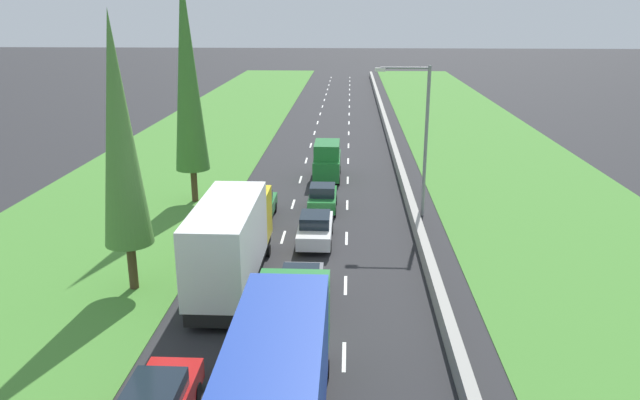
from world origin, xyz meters
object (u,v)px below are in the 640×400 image
(poplar_tree_second, at_px, (119,133))
(street_light_mast, at_px, (420,131))
(grey_sedan_centre_lane, at_px, (300,288))
(green_hatchback_centre_lane, at_px, (323,198))
(poplar_tree_third, at_px, (187,71))
(white_box_truck_left_lane, at_px, (232,241))
(green_sedan_left_lane, at_px, (258,206))
(white_sedan_centre_lane, at_px, (315,228))
(blue_box_truck_centre_lane, at_px, (281,380))
(green_van_centre_lane, at_px, (327,161))

(poplar_tree_second, distance_m, street_light_mast, 17.68)
(grey_sedan_centre_lane, bearing_deg, green_hatchback_centre_lane, 88.43)
(poplar_tree_third, xyz_separation_m, street_light_mast, (14.21, -2.12, -3.17))
(grey_sedan_centre_lane, height_order, white_box_truck_left_lane, white_box_truck_left_lane)
(green_sedan_left_lane, distance_m, poplar_tree_third, 9.53)
(white_sedan_centre_lane, xyz_separation_m, white_box_truck_left_lane, (-3.42, -5.57, 1.37))
(white_box_truck_left_lane, relative_size, poplar_tree_second, 0.78)
(blue_box_truck_centre_lane, bearing_deg, street_light_mast, 74.13)
(grey_sedan_centre_lane, distance_m, poplar_tree_second, 9.97)
(white_box_truck_left_lane, relative_size, poplar_tree_third, 0.64)
(green_sedan_left_lane, bearing_deg, grey_sedan_centre_lane, -72.87)
(grey_sedan_centre_lane, xyz_separation_m, green_van_centre_lane, (0.35, 20.38, 0.59))
(blue_box_truck_centre_lane, xyz_separation_m, white_box_truck_left_lane, (-3.38, 10.55, 0.00))
(blue_box_truck_centre_lane, bearing_deg, green_van_centre_lane, 89.64)
(green_sedan_left_lane, xyz_separation_m, poplar_tree_third, (-4.68, 3.37, 7.59))
(white_box_truck_left_lane, relative_size, green_van_centre_lane, 1.92)
(white_sedan_centre_lane, xyz_separation_m, green_sedan_left_lane, (-3.61, 3.61, 0.00))
(blue_box_truck_centre_lane, height_order, white_sedan_centre_lane, blue_box_truck_centre_lane)
(green_hatchback_centre_lane, distance_m, poplar_tree_third, 11.42)
(green_hatchback_centre_lane, xyz_separation_m, green_sedan_left_lane, (-3.76, -1.88, -0.02))
(grey_sedan_centre_lane, distance_m, street_light_mast, 14.43)
(green_sedan_left_lane, xyz_separation_m, green_van_centre_lane, (3.75, 9.33, 0.59))
(green_sedan_left_lane, bearing_deg, green_hatchback_centre_lane, 26.57)
(grey_sedan_centre_lane, distance_m, poplar_tree_third, 18.18)
(blue_box_truck_centre_lane, bearing_deg, green_hatchback_centre_lane, 89.50)
(white_sedan_centre_lane, height_order, street_light_mast, street_light_mast)
(blue_box_truck_centre_lane, height_order, poplar_tree_third, poplar_tree_third)
(green_sedan_left_lane, relative_size, green_van_centre_lane, 0.92)
(white_box_truck_left_lane, bearing_deg, poplar_tree_third, 111.20)
(white_sedan_centre_lane, bearing_deg, street_light_mast, 39.36)
(blue_box_truck_centre_lane, bearing_deg, grey_sedan_centre_lane, 91.09)
(green_van_centre_lane, xyz_separation_m, poplar_tree_third, (-8.43, -5.97, 7.00))
(green_hatchback_centre_lane, xyz_separation_m, poplar_tree_second, (-7.97, -11.59, 6.28))
(grey_sedan_centre_lane, distance_m, green_hatchback_centre_lane, 12.93)
(white_sedan_centre_lane, distance_m, street_light_mast, 8.84)
(white_sedan_centre_lane, relative_size, green_van_centre_lane, 0.92)
(green_sedan_left_lane, bearing_deg, blue_box_truck_centre_lane, -79.75)
(green_sedan_left_lane, bearing_deg, green_van_centre_lane, 68.10)
(green_hatchback_centre_lane, height_order, green_sedan_left_lane, green_hatchback_centre_lane)
(green_sedan_left_lane, bearing_deg, poplar_tree_second, -113.44)
(green_van_centre_lane, relative_size, street_light_mast, 0.54)
(green_hatchback_centre_lane, distance_m, poplar_tree_second, 15.41)
(green_van_centre_lane, height_order, poplar_tree_third, poplar_tree_third)
(grey_sedan_centre_lane, bearing_deg, poplar_tree_second, 170.12)
(white_box_truck_left_lane, relative_size, street_light_mast, 1.04)
(green_van_centre_lane, relative_size, poplar_tree_second, 0.40)
(green_hatchback_centre_lane, distance_m, green_sedan_left_lane, 4.20)
(green_sedan_left_lane, relative_size, poplar_tree_third, 0.31)
(blue_box_truck_centre_lane, distance_m, white_sedan_centre_lane, 16.18)
(green_sedan_left_lane, relative_size, poplar_tree_second, 0.37)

